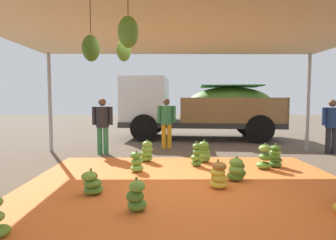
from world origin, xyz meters
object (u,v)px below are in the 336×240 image
banana_bunch_11 (204,152)px  worker_2 (332,122)px  banana_bunch_5 (275,157)px  banana_bunch_6 (265,158)px  banana_bunch_4 (147,152)px  worker_0 (167,119)px  banana_bunch_1 (237,170)px  banana_bunch_3 (197,156)px  banana_bunch_10 (92,184)px  banana_bunch_14 (136,197)px  banana_bunch_13 (137,163)px  banana_bunch_7 (219,176)px  worker_1 (103,122)px  cargo_truck_main (197,106)px

banana_bunch_11 → worker_2: worker_2 is taller
banana_bunch_11 → banana_bunch_5: bearing=-16.5°
banana_bunch_6 → banana_bunch_4: bearing=164.6°
banana_bunch_11 → worker_0: (-0.91, 1.97, 0.66)m
banana_bunch_1 → banana_bunch_3: size_ratio=0.82×
banana_bunch_4 → banana_bunch_10: (-0.71, -2.33, -0.06)m
banana_bunch_1 → banana_bunch_14: bearing=-141.2°
banana_bunch_3 → banana_bunch_13: banana_bunch_3 is taller
banana_bunch_6 → banana_bunch_1: bearing=-133.6°
banana_bunch_7 → banana_bunch_14: bearing=-143.4°
worker_0 → banana_bunch_14: bearing=-95.0°
banana_bunch_1 → worker_0: (-1.29, 3.50, 0.70)m
banana_bunch_3 → worker_1: worker_1 is taller
banana_bunch_6 → banana_bunch_10: size_ratio=1.34×
banana_bunch_7 → banana_bunch_14: (-1.30, -0.97, -0.01)m
banana_bunch_4 → banana_bunch_3: bearing=-22.1°
banana_bunch_4 → banana_bunch_6: bearing=-15.4°
banana_bunch_10 → worker_1: 3.44m
banana_bunch_3 → banana_bunch_5: 1.78m
banana_bunch_7 → banana_bunch_14: 1.62m
banana_bunch_1 → worker_0: size_ratio=0.30×
banana_bunch_1 → banana_bunch_11: banana_bunch_11 is taller
banana_bunch_11 → banana_bunch_13: size_ratio=1.20×
banana_bunch_4 → worker_0: bearing=75.4°
banana_bunch_13 → worker_1: worker_1 is taller
banana_bunch_5 → banana_bunch_14: banana_bunch_5 is taller
cargo_truck_main → worker_1: size_ratio=4.00×
banana_bunch_14 → banana_bunch_3: bearing=66.4°
banana_bunch_14 → worker_0: (0.43, 4.89, 0.70)m
banana_bunch_11 → banana_bunch_14: size_ratio=1.17×
banana_bunch_1 → cargo_truck_main: (-0.08, 5.77, 1.05)m
banana_bunch_1 → banana_bunch_4: bearing=137.9°
banana_bunch_13 → cargo_truck_main: size_ratio=0.07×
banana_bunch_1 → banana_bunch_10: 2.60m
banana_bunch_6 → worker_0: size_ratio=0.36×
banana_bunch_13 → cargo_truck_main: (1.86, 5.09, 1.06)m
banana_bunch_5 → banana_bunch_14: (-2.88, -2.46, -0.03)m
banana_bunch_10 → banana_bunch_11: 3.09m
banana_bunch_3 → banana_bunch_5: bearing=-1.9°
banana_bunch_7 → banana_bunch_11: size_ratio=0.90×
banana_bunch_10 → banana_bunch_11: (2.11, 2.25, 0.06)m
banana_bunch_11 → worker_1: bearing=158.6°
worker_0 → worker_1: worker_0 is taller
banana_bunch_3 → banana_bunch_7: bearing=-82.6°
banana_bunch_1 → banana_bunch_3: bearing=118.5°
banana_bunch_10 → banana_bunch_13: (0.56, 1.39, 0.02)m
banana_bunch_5 → banana_bunch_13: 3.12m
banana_bunch_11 → worker_1: (-2.70, 1.06, 0.66)m
banana_bunch_14 → worker_1: worker_1 is taller
banana_bunch_6 → banana_bunch_13: (-2.78, -0.21, -0.05)m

